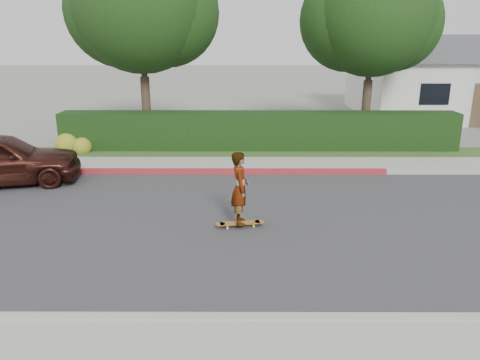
# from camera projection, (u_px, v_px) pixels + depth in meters

# --- Properties ---
(ground) EXTENTS (120.00, 120.00, 0.00)m
(ground) POSITION_uv_depth(u_px,v_px,m) (394.00, 223.00, 11.16)
(ground) COLOR slate
(ground) RESTS_ON ground
(road) EXTENTS (60.00, 8.00, 0.01)m
(road) POSITION_uv_depth(u_px,v_px,m) (394.00, 223.00, 11.16)
(road) COLOR #2D2D30
(road) RESTS_ON ground
(curb_near) EXTENTS (60.00, 0.20, 0.15)m
(curb_near) POSITION_uv_depth(u_px,v_px,m) (477.00, 320.00, 7.23)
(curb_near) COLOR #9E9E99
(curb_near) RESTS_ON ground
(curb_far) EXTENTS (60.00, 0.20, 0.15)m
(curb_far) POSITION_uv_depth(u_px,v_px,m) (355.00, 172.00, 15.05)
(curb_far) COLOR #9E9E99
(curb_far) RESTS_ON ground
(curb_red_section) EXTENTS (12.00, 0.21, 0.15)m
(curb_red_section) POSITION_uv_depth(u_px,v_px,m) (200.00, 171.00, 15.07)
(curb_red_section) COLOR maroon
(curb_red_section) RESTS_ON ground
(sidewalk_far) EXTENTS (60.00, 1.60, 0.12)m
(sidewalk_far) POSITION_uv_depth(u_px,v_px,m) (349.00, 165.00, 15.92)
(sidewalk_far) COLOR gray
(sidewalk_far) RESTS_ON ground
(planting_strip) EXTENTS (60.00, 1.60, 0.10)m
(planting_strip) POSITION_uv_depth(u_px,v_px,m) (339.00, 153.00, 17.45)
(planting_strip) COLOR #2D4C1E
(planting_strip) RESTS_ON ground
(hedge) EXTENTS (15.00, 1.00, 1.50)m
(hedge) POSITION_uv_depth(u_px,v_px,m) (259.00, 132.00, 17.82)
(hedge) COLOR black
(hedge) RESTS_ON ground
(flowering_shrub) EXTENTS (1.40, 1.00, 0.90)m
(flowering_shrub) POSITION_uv_depth(u_px,v_px,m) (72.00, 145.00, 17.52)
(flowering_shrub) COLOR #2D4C19
(flowering_shrub) RESTS_ON ground
(tree_left) EXTENTS (5.99, 5.21, 8.00)m
(tree_left) POSITION_uv_depth(u_px,v_px,m) (141.00, 8.00, 17.91)
(tree_left) COLOR #33261C
(tree_left) RESTS_ON ground
(tree_center) EXTENTS (5.66, 4.84, 7.44)m
(tree_center) POSITION_uv_depth(u_px,v_px,m) (372.00, 18.00, 18.47)
(tree_center) COLOR #33261C
(tree_center) RESTS_ON ground
(house) EXTENTS (10.60, 8.60, 4.30)m
(house) POSITION_uv_depth(u_px,v_px,m) (453.00, 76.00, 25.78)
(house) COLOR beige
(house) RESTS_ON ground
(skateboard) EXTENTS (1.17, 0.41, 0.11)m
(skateboard) POSITION_uv_depth(u_px,v_px,m) (240.00, 223.00, 10.87)
(skateboard) COLOR gold
(skateboard) RESTS_ON ground
(skateboarder) EXTENTS (0.45, 0.65, 1.69)m
(skateboarder) POSITION_uv_depth(u_px,v_px,m) (240.00, 188.00, 10.62)
(skateboarder) COLOR white
(skateboarder) RESTS_ON skateboard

